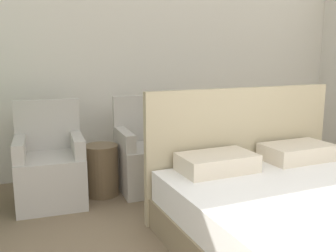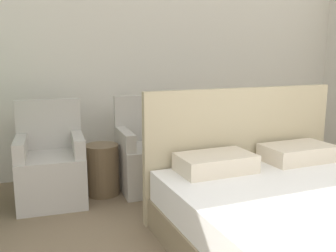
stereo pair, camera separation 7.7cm
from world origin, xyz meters
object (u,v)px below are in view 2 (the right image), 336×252
armchair_near_window_left (51,171)px  side_table (102,170)px  bed (314,222)px  armchair_near_window_right (149,160)px

armchair_near_window_left → side_table: (0.49, 0.02, -0.05)m
bed → armchair_near_window_right: 1.82m
armchair_near_window_left → armchair_near_window_right: same height
armchair_near_window_left → armchair_near_window_right: bearing=4.9°
side_table → armchair_near_window_left: bearing=-177.2°
bed → side_table: bed is taller
bed → armchair_near_window_left: bearing=132.2°
armchair_near_window_left → bed: bearing=-42.9°
armchair_near_window_left → armchair_near_window_right: 0.98m
armchair_near_window_right → armchair_near_window_left: bearing=-176.9°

